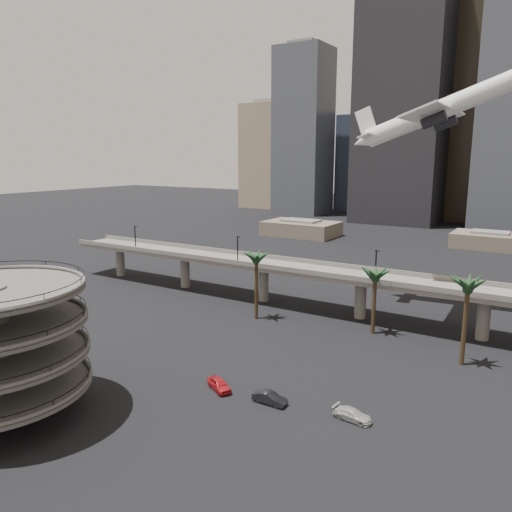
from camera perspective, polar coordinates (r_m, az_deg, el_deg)
The scene contains 9 objects.
ground at distance 63.53m, azimuth -17.54°, elevation -18.55°, with size 700.00×700.00×0.00m, color black.
overpass at distance 102.35m, azimuth 6.15°, elevation -2.09°, with size 130.00×9.30×14.70m.
palm_trees at distance 87.29m, azimuth 16.79°, elevation -2.23°, with size 54.40×18.40×14.00m.
low_buildings at distance 182.89m, azimuth 20.17°, elevation 1.84°, with size 135.00×27.50×6.80m.
skyline at distance 253.99m, azimuth 26.46°, elevation 14.41°, with size 269.00×86.00×134.81m.
airborne_jet at distance 106.47m, azimuth 20.16°, elevation 15.26°, with size 35.27×31.71×16.17m.
car_a at distance 69.80m, azimuth -4.23°, elevation -14.41°, with size 1.87×4.66×1.59m, color red.
car_b at distance 66.26m, azimuth 1.58°, elevation -15.91°, with size 1.60×4.59×1.51m, color black.
car_c at distance 63.75m, azimuth 10.98°, elevation -17.37°, with size 1.95×4.79×1.39m, color #B5B6B2.
Camera 1 is at (43.07, -34.72, 31.23)m, focal length 35.00 mm.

